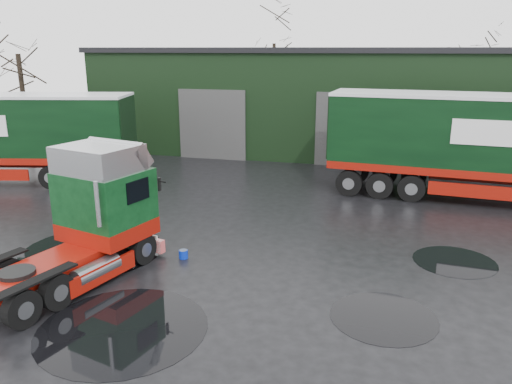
% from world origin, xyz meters
% --- Properties ---
extents(ground, '(100.00, 100.00, 0.00)m').
position_xyz_m(ground, '(0.00, 0.00, 0.00)').
color(ground, black).
extents(warehouse, '(32.40, 12.40, 6.30)m').
position_xyz_m(warehouse, '(2.00, 20.00, 3.16)').
color(warehouse, black).
rests_on(warehouse, ground).
extents(hero_tractor, '(3.91, 6.33, 3.66)m').
position_xyz_m(hero_tractor, '(-4.50, -2.39, 1.83)').
color(hero_tractor, '#0B3415').
rests_on(hero_tractor, ground).
extents(lorry_right, '(17.27, 4.34, 4.49)m').
position_xyz_m(lorry_right, '(8.00, 9.00, 2.25)').
color(lorry_right, silver).
rests_on(lorry_right, ground).
extents(wash_bucket, '(0.33, 0.33, 0.26)m').
position_xyz_m(wash_bucket, '(-2.04, 0.02, 0.13)').
color(wash_bucket, '#0825B7').
rests_on(wash_bucket, ground).
extents(tree_left, '(4.40, 4.40, 8.50)m').
position_xyz_m(tree_left, '(-17.00, 12.00, 4.25)').
color(tree_left, black).
rests_on(tree_left, ground).
extents(tree_back_a, '(4.40, 4.40, 9.50)m').
position_xyz_m(tree_back_a, '(-6.00, 30.00, 4.75)').
color(tree_back_a, black).
rests_on(tree_back_a, ground).
extents(tree_back_b, '(4.40, 4.40, 7.50)m').
position_xyz_m(tree_back_b, '(10.00, 30.00, 3.75)').
color(tree_back_b, black).
rests_on(tree_back_b, ground).
extents(puddle_0, '(3.95, 3.95, 0.01)m').
position_xyz_m(puddle_0, '(-1.84, -4.09, 0.00)').
color(puddle_0, black).
rests_on(puddle_0, ground).
extents(puddle_1, '(2.47, 2.47, 0.01)m').
position_xyz_m(puddle_1, '(6.05, 1.88, 0.00)').
color(puddle_1, black).
rests_on(puddle_1, ground).
extents(puddle_2, '(4.47, 4.47, 0.01)m').
position_xyz_m(puddle_2, '(-5.11, -0.17, 0.00)').
color(puddle_2, black).
rests_on(puddle_2, ground).
extents(puddle_3, '(2.59, 2.59, 0.01)m').
position_xyz_m(puddle_3, '(4.01, -2.04, 0.00)').
color(puddle_3, black).
rests_on(puddle_3, ground).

